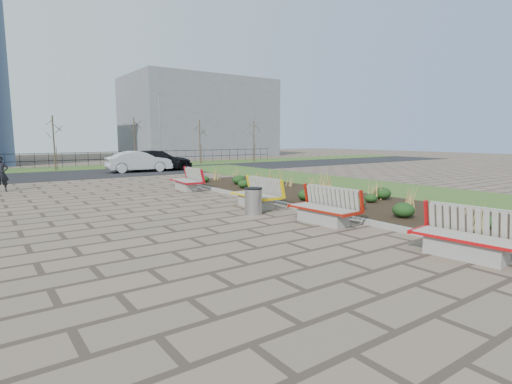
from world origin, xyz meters
TOP-DOWN VIEW (x-y plane):
  - ground at (0.00, 0.00)m, footprint 120.00×120.00m
  - planting_bed at (6.25, 5.00)m, footprint 4.50×18.00m
  - planting_curb at (3.92, 5.00)m, footprint 0.16×18.00m
  - grass_verge_near at (11.00, 5.00)m, footprint 5.00×38.00m
  - grass_verge_far at (0.00, 28.00)m, footprint 80.00×5.00m
  - road at (0.00, 22.00)m, footprint 80.00×7.00m
  - bench_a at (3.00, -2.22)m, footprint 1.11×2.18m
  - bench_b at (3.00, 1.83)m, footprint 1.04×2.16m
  - bench_c at (3.00, 5.14)m, footprint 0.94×2.11m
  - bench_d at (3.00, 10.72)m, footprint 1.06×2.16m
  - litter_bin at (2.18, 4.10)m, footprint 0.55×0.55m
  - pedestrian at (-3.99, 15.12)m, footprint 0.60×0.39m
  - car_silver at (4.61, 21.62)m, footprint 4.57×1.92m
  - car_black at (6.15, 21.89)m, footprint 5.23×2.40m
  - tree_c at (0.00, 26.50)m, footprint 1.40×1.40m
  - tree_d at (6.00, 26.50)m, footprint 1.40×1.40m
  - tree_e at (12.00, 26.50)m, footprint 1.40×1.40m
  - tree_f at (18.00, 26.50)m, footprint 1.40×1.40m
  - lamp_east at (8.00, 26.00)m, footprint 0.24×0.60m
  - railing_fence at (0.00, 29.50)m, footprint 44.00×0.10m
  - building_grey at (20.00, 42.00)m, footprint 18.00×12.00m

SIDE VIEW (x-z plane):
  - ground at x=0.00m, z-range 0.00..0.00m
  - road at x=0.00m, z-range 0.00..0.02m
  - grass_verge_near at x=11.00m, z-range 0.00..0.04m
  - grass_verge_far at x=0.00m, z-range 0.00..0.04m
  - planting_bed at x=6.25m, z-range 0.00..0.10m
  - planting_curb at x=3.92m, z-range 0.00..0.15m
  - litter_bin at x=2.18m, z-range 0.00..0.84m
  - bench_a at x=3.00m, z-range 0.00..1.00m
  - bench_b at x=3.00m, z-range 0.00..1.00m
  - bench_c at x=3.00m, z-range 0.00..1.00m
  - bench_d at x=3.00m, z-range 0.00..1.00m
  - railing_fence at x=0.00m, z-range 0.04..1.24m
  - car_silver at x=4.61m, z-range 0.02..1.49m
  - car_black at x=6.15m, z-range 0.02..1.50m
  - pedestrian at x=-3.99m, z-range 0.00..1.62m
  - tree_c at x=0.00m, z-range 0.04..4.04m
  - tree_d at x=6.00m, z-range 0.04..4.04m
  - tree_e at x=12.00m, z-range 0.04..4.04m
  - tree_f at x=18.00m, z-range 0.04..4.04m
  - lamp_east at x=8.00m, z-range 0.04..6.04m
  - building_grey at x=20.00m, z-range 0.00..10.00m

